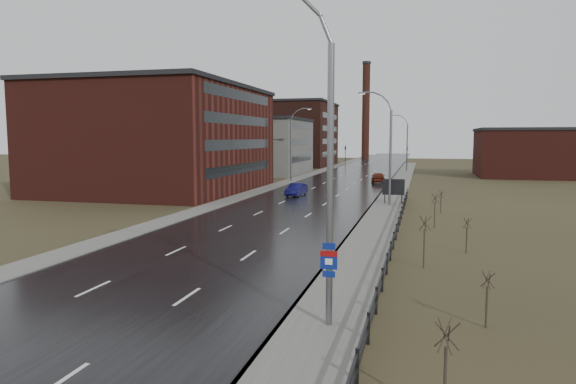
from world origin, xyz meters
The scene contains 26 objects.
ground centered at (0.00, 0.00, 0.00)m, with size 320.00×320.00×0.00m, color #2D2819.
road centered at (0.00, 60.00, 0.03)m, with size 14.00×300.00×0.06m, color black.
sidewalk_right centered at (8.60, 35.00, 0.09)m, with size 3.20×180.00×0.18m, color #595651.
curb_right centered at (7.08, 35.00, 0.09)m, with size 0.16×180.00×0.18m, color slate.
sidewalk_left centered at (-8.20, 60.00, 0.06)m, with size 2.40×260.00×0.12m, color #595651.
warehouse_near centered at (-20.99, 45.00, 6.76)m, with size 22.44×28.56×13.50m.
warehouse_mid centered at (-17.99, 78.00, 5.26)m, with size 16.32×20.40×10.50m.
warehouse_far centered at (-22.99, 108.00, 7.76)m, with size 26.52×24.48×15.50m.
building_right centered at (30.30, 82.00, 4.26)m, with size 18.36×16.32×8.50m.
smokestack centered at (-6.00, 150.00, 15.50)m, with size 2.70×2.70×30.70m.
streetlight_main centered at (8.47, 2.00, 6.06)m, with size 3.91×0.29×12.11m.
streetlight_right_mid centered at (8.50, 36.00, 5.84)m, with size 3.36×0.28×11.35m.
streetlight_left centered at (-7.70, 62.00, 5.84)m, with size 3.36×0.28×11.35m.
streetlight_right_far centered at (8.50, 90.00, 5.84)m, with size 3.36×0.28×11.35m.
guardrail centered at (10.30, 18.31, 0.71)m, with size 0.10×53.05×1.10m.
shrub_a centered at (12.55, -3.19, 1.34)m, with size 0.59×0.63×2.51m.
shrub_b centered at (14.26, 3.58, 1.10)m, with size 0.50×0.52×2.07m.
shrub_c centered at (12.08, 11.77, 1.49)m, with size 0.66×0.70×2.80m.
shrub_d centered at (14.53, 16.04, 1.13)m, with size 0.51×0.53×2.13m.
shrub_e centered at (12.88, 24.43, 1.41)m, with size 0.62×0.66×2.65m.
shrub_f centered at (13.59, 32.55, 1.08)m, with size 0.49×0.51×2.04m.
billboard centered at (9.10, 37.20, 1.78)m, with size 2.22×0.17×2.66m.
traffic_light_left centered at (-8.00, 120.00, 4.60)m, with size 0.58×2.73×5.30m.
traffic_light_right centered at (8.00, 120.00, 4.60)m, with size 0.58×2.73×5.30m.
car_near centered at (-2.33, 42.48, 0.73)m, with size 1.54×4.41×1.45m, color #0E0E49.
car_far centered at (5.50, 62.21, 0.82)m, with size 1.93×4.81×1.64m, color #55190E.
Camera 1 is at (11.89, -15.53, 6.82)m, focal length 32.00 mm.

